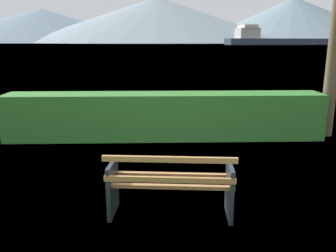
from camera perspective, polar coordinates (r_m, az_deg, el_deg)
name	(u,v)px	position (r m, az deg, el deg)	size (l,w,h in m)	color
ground_plane	(171,213)	(4.55, 0.42, -14.20)	(1400.00, 1400.00, 0.00)	#567A38
water_surface	(157,44)	(312.66, -1.78, 13.38)	(620.00, 620.00, 0.00)	#7A99A8
park_bench	(170,184)	(4.31, 0.39, -9.61)	(1.58, 0.70, 0.87)	olive
hedge_row	(165,116)	(7.76, -0.57, 1.68)	(7.02, 0.82, 1.02)	#2D6B28
cargo_ship_large	(272,39)	(240.34, 16.85, 13.52)	(74.82, 26.05, 12.35)	#2D384C
distant_hills	(156,22)	(573.19, -1.98, 16.76)	(755.74, 440.35, 69.00)	slate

